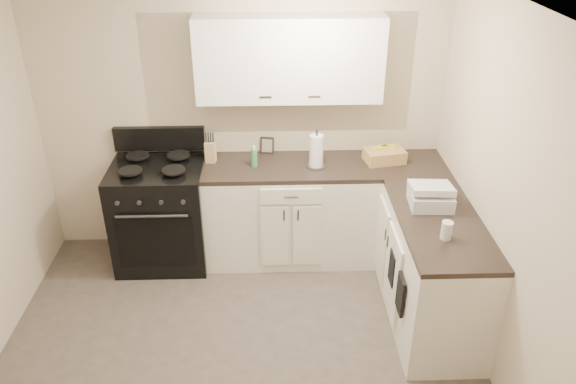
{
  "coord_description": "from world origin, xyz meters",
  "views": [
    {
      "loc": [
        0.26,
        -2.92,
        3.1
      ],
      "look_at": [
        0.39,
        0.85,
        1.03
      ],
      "focal_mm": 35.0,
      "sensor_mm": 36.0,
      "label": 1
    }
  ],
  "objects_px": {
    "paper_towel": "(316,151)",
    "countertop_grill": "(431,199)",
    "knife_block": "(211,152)",
    "stove": "(162,216)",
    "wicker_basket": "(384,155)"
  },
  "relations": [
    {
      "from": "paper_towel",
      "to": "countertop_grill",
      "type": "distance_m",
      "value": 1.08
    },
    {
      "from": "paper_towel",
      "to": "knife_block",
      "type": "bearing_deg",
      "value": 172.3
    },
    {
      "from": "stove",
      "to": "countertop_grill",
      "type": "xyz_separation_m",
      "value": [
        2.21,
        -0.71,
        0.54
      ]
    },
    {
      "from": "wicker_basket",
      "to": "countertop_grill",
      "type": "xyz_separation_m",
      "value": [
        0.21,
        -0.79,
        0.0
      ]
    },
    {
      "from": "paper_towel",
      "to": "wicker_basket",
      "type": "height_order",
      "value": "paper_towel"
    },
    {
      "from": "knife_block",
      "to": "countertop_grill",
      "type": "distance_m",
      "value": 1.93
    },
    {
      "from": "paper_towel",
      "to": "wicker_basket",
      "type": "relative_size",
      "value": 0.86
    },
    {
      "from": "stove",
      "to": "wicker_basket",
      "type": "xyz_separation_m",
      "value": [
        2.0,
        0.07,
        0.54
      ]
    },
    {
      "from": "countertop_grill",
      "to": "knife_block",
      "type": "bearing_deg",
      "value": 157.98
    },
    {
      "from": "knife_block",
      "to": "wicker_basket",
      "type": "xyz_separation_m",
      "value": [
        1.53,
        -0.04,
        -0.04
      ]
    },
    {
      "from": "wicker_basket",
      "to": "countertop_grill",
      "type": "relative_size",
      "value": 1.08
    },
    {
      "from": "paper_towel",
      "to": "countertop_grill",
      "type": "relative_size",
      "value": 0.93
    },
    {
      "from": "knife_block",
      "to": "paper_towel",
      "type": "relative_size",
      "value": 0.64
    },
    {
      "from": "stove",
      "to": "knife_block",
      "type": "xyz_separation_m",
      "value": [
        0.47,
        0.11,
        0.57
      ]
    },
    {
      "from": "countertop_grill",
      "to": "paper_towel",
      "type": "bearing_deg",
      "value": 142.85
    }
  ]
}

